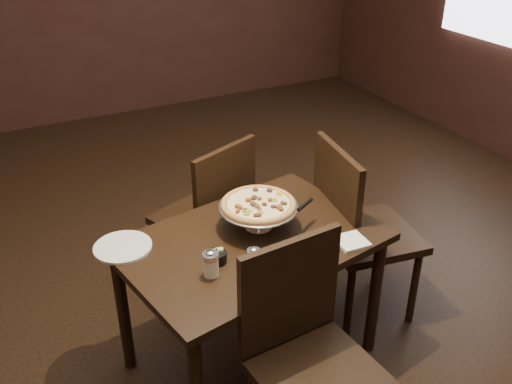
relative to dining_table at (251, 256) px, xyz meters
name	(u,v)px	position (x,y,z in m)	size (l,w,h in m)	color
room	(237,75)	(-0.01, 0.09, 0.80)	(6.04, 7.04, 2.84)	black
dining_table	(251,256)	(0.00, 0.00, 0.00)	(1.22, 0.93, 0.69)	black
pizza_stand	(258,205)	(0.07, 0.06, 0.21)	(0.36, 0.36, 0.15)	silver
parmesan_shaker	(211,264)	(-0.25, -0.16, 0.15)	(0.07, 0.07, 0.12)	#F2EBBC
pepper_flake_shaker	(254,259)	(-0.08, -0.19, 0.14)	(0.06, 0.06, 0.10)	maroon
packet_caddy	(217,257)	(-0.20, -0.09, 0.12)	(0.08, 0.08, 0.06)	black
napkin_stack	(351,242)	(0.37, -0.22, 0.10)	(0.13, 0.13, 0.01)	white
plate_left	(123,247)	(-0.52, 0.18, 0.10)	(0.25, 0.25, 0.01)	silver
plate_near	(279,266)	(0.01, -0.23, 0.10)	(0.25, 0.25, 0.01)	silver
serving_spatula	(305,205)	(0.25, -0.03, 0.21)	(0.15, 0.15, 0.02)	silver
chair_far	(210,213)	(0.05, 0.58, -0.10)	(0.56, 0.56, 0.91)	black
chair_near	(307,350)	(-0.03, -0.52, -0.09)	(0.47, 0.47, 0.93)	black
chair_side	(357,227)	(0.63, 0.07, -0.07)	(0.52, 0.52, 0.98)	black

